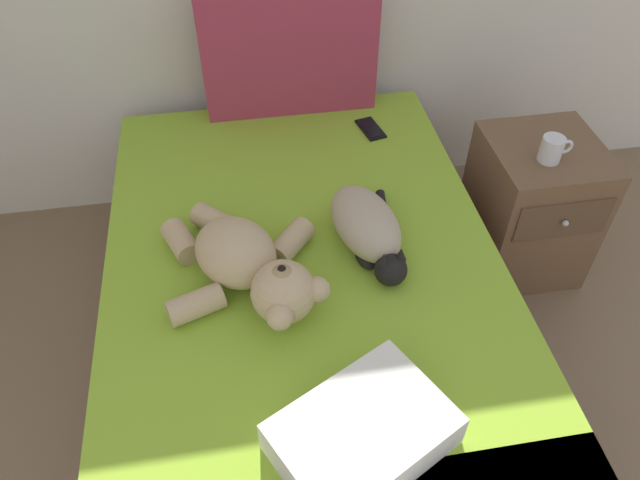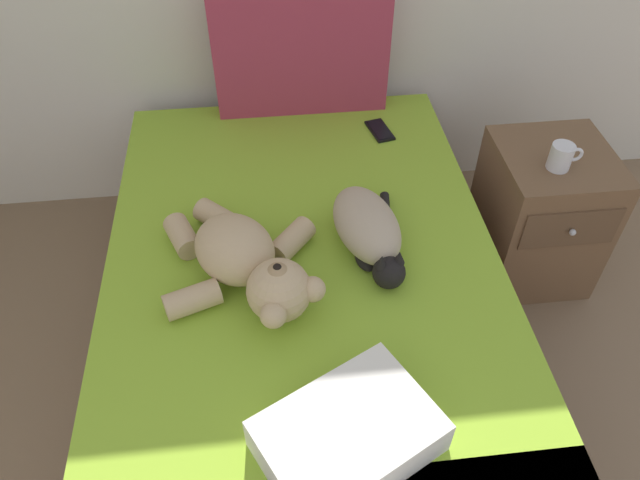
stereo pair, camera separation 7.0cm
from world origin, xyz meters
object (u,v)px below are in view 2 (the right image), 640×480
at_px(cat, 369,229).
at_px(teddy_bear, 247,262).
at_px(bed, 306,318).
at_px(throw_pillow, 348,436).
at_px(patterned_cushion, 301,51).
at_px(mug, 562,157).
at_px(cell_phone, 380,130).
at_px(nightstand, 539,215).

distance_m(cat, teddy_bear, 0.40).
distance_m(bed, throw_pillow, 0.68).
relative_size(patterned_cushion, teddy_bear, 1.16).
height_order(patterned_cushion, teddy_bear, patterned_cushion).
bearing_deg(patterned_cushion, bed, -94.87).
distance_m(teddy_bear, mug, 1.16).
bearing_deg(cell_phone, patterned_cushion, 143.70).
xyz_separation_m(cat, nightstand, (0.75, 0.32, -0.30)).
xyz_separation_m(patterned_cushion, mug, (0.85, -0.58, -0.14)).
bearing_deg(throw_pillow, bed, 94.55).
bearing_deg(cell_phone, cat, -103.94).
bearing_deg(mug, bed, -161.29).
distance_m(cell_phone, throw_pillow, 1.33).
distance_m(cat, mug, 0.76).
xyz_separation_m(teddy_bear, mug, (1.10, 0.36, 0.02)).
height_order(patterned_cushion, cell_phone, patterned_cushion).
distance_m(nightstand, mug, 0.35).
height_order(teddy_bear, throw_pillow, teddy_bear).
xyz_separation_m(bed, cat, (0.21, 0.07, 0.34)).
height_order(patterned_cushion, nightstand, patterned_cushion).
bearing_deg(cat, patterned_cushion, 99.13).
bearing_deg(nightstand, throw_pillow, -132.95).
relative_size(patterned_cushion, cell_phone, 4.24).
xyz_separation_m(cat, teddy_bear, (-0.38, -0.11, 0.01)).
bearing_deg(bed, throw_pillow, -85.45).
bearing_deg(teddy_bear, cat, 16.22).
relative_size(bed, nightstand, 3.36).
xyz_separation_m(bed, cell_phone, (0.36, 0.69, 0.27)).
relative_size(patterned_cushion, cat, 1.55).
bearing_deg(nightstand, cell_phone, 153.13).
height_order(bed, nightstand, nightstand).
bearing_deg(cell_phone, bed, -117.96).
bearing_deg(patterned_cushion, mug, -34.36).
bearing_deg(cat, mug, 19.12).
height_order(bed, mug, mug).
distance_m(bed, cat, 0.40).
distance_m(bed, mug, 1.05).
bearing_deg(teddy_bear, mug, 18.13).
bearing_deg(teddy_bear, bed, 14.90).
height_order(bed, patterned_cushion, patterned_cushion).
bearing_deg(cat, cell_phone, 76.06).
distance_m(patterned_cushion, cat, 0.86).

